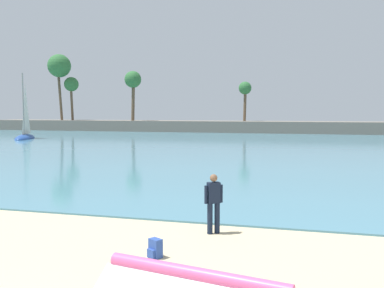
{
  "coord_description": "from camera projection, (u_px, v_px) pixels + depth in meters",
  "views": [
    {
      "loc": [
        4.03,
        -3.84,
        3.41
      ],
      "look_at": [
        -0.28,
        12.04,
        2.15
      ],
      "focal_mm": 40.66,
      "sensor_mm": 36.0,
      "label": 1
    }
  ],
  "objects": [
    {
      "name": "backpack_near_kite",
      "position": [
        155.0,
        249.0,
        10.09
      ],
      "size": [
        0.36,
        0.36,
        0.44
      ],
      "color": "#2D4C9E",
      "rests_on": "ground"
    },
    {
      "name": "person_at_waterline",
      "position": [
        214.0,
        202.0,
        12.03
      ],
      "size": [
        0.46,
        0.36,
        1.67
      ],
      "color": "#141E33",
      "rests_on": "ground"
    },
    {
      "name": "sailboat_near_shore",
      "position": [
        25.0,
        133.0,
        51.85
      ],
      "size": [
        3.65,
        6.01,
        8.36
      ],
      "color": "#234793",
      "rests_on": "sea"
    },
    {
      "name": "palm_headland",
      "position": [
        270.0,
        120.0,
        66.67
      ],
      "size": [
        99.84,
        6.0,
        13.08
      ],
      "color": "slate",
      "rests_on": "ground"
    },
    {
      "name": "sea",
      "position": [
        279.0,
        136.0,
        59.1
      ],
      "size": [
        220.0,
        95.16,
        0.06
      ],
      "primitive_type": "cube",
      "color": "teal",
      "rests_on": "ground"
    }
  ]
}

